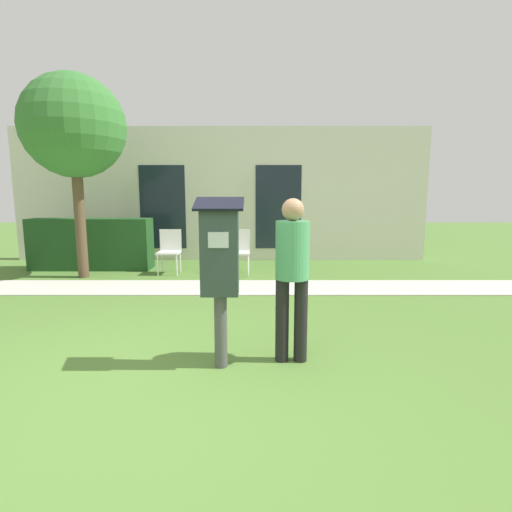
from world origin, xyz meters
TOP-DOWN VIEW (x-y plane):
  - ground_plane at (0.00, 0.00)m, footprint 40.00×40.00m
  - sidewalk at (0.00, 3.81)m, footprint 12.00×1.10m
  - building_facade at (0.00, 6.89)m, footprint 10.00×0.26m
  - parking_meter at (0.53, 0.62)m, footprint 0.44×0.31m
  - person_standing at (1.20, 0.76)m, footprint 0.32×0.32m
  - outdoor_chair_left at (-0.91, 5.15)m, footprint 0.44×0.44m
  - outdoor_chair_middle at (0.51, 5.10)m, footprint 0.44×0.44m
  - hedge_row at (-2.71, 5.61)m, footprint 2.56×0.60m
  - tree at (-2.53, 4.73)m, footprint 1.90×1.90m

SIDE VIEW (x-z plane):
  - ground_plane at x=0.00m, z-range 0.00..0.00m
  - sidewalk at x=0.00m, z-range 0.00..0.02m
  - outdoor_chair_left at x=-0.91m, z-range 0.08..0.98m
  - outdoor_chair_middle at x=0.51m, z-range 0.08..0.98m
  - hedge_row at x=-2.71m, z-range 0.00..1.10m
  - person_standing at x=1.20m, z-range 0.14..1.72m
  - parking_meter at x=0.53m, z-range 0.22..1.81m
  - building_facade at x=0.00m, z-range 0.00..3.20m
  - tree at x=-2.53m, z-range 0.94..4.75m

